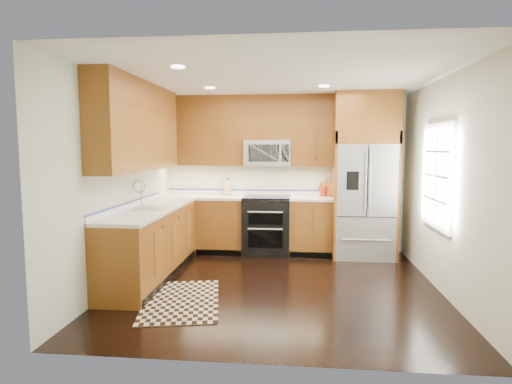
# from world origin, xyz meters

# --- Properties ---
(ground) EXTENTS (4.00, 4.00, 0.00)m
(ground) POSITION_xyz_m (0.00, 0.00, 0.00)
(ground) COLOR black
(ground) RESTS_ON ground
(wall_back) EXTENTS (4.00, 0.02, 2.60)m
(wall_back) POSITION_xyz_m (0.00, 2.00, 1.30)
(wall_back) COLOR silver
(wall_back) RESTS_ON ground
(wall_left) EXTENTS (0.02, 4.00, 2.60)m
(wall_left) POSITION_xyz_m (-2.00, 0.00, 1.30)
(wall_left) COLOR silver
(wall_left) RESTS_ON ground
(wall_right) EXTENTS (0.02, 4.00, 2.60)m
(wall_right) POSITION_xyz_m (2.00, 0.00, 1.30)
(wall_right) COLOR silver
(wall_right) RESTS_ON ground
(window) EXTENTS (0.04, 1.10, 1.30)m
(window) POSITION_xyz_m (1.98, 0.20, 1.40)
(window) COLOR white
(window) RESTS_ON ground
(base_cabinets) EXTENTS (2.85, 3.00, 0.90)m
(base_cabinets) POSITION_xyz_m (-1.23, 0.90, 0.45)
(base_cabinets) COLOR brown
(base_cabinets) RESTS_ON ground
(countertop) EXTENTS (2.86, 3.01, 0.04)m
(countertop) POSITION_xyz_m (-1.09, 1.01, 0.92)
(countertop) COLOR silver
(countertop) RESTS_ON base_cabinets
(upper_cabinets) EXTENTS (2.85, 3.00, 1.15)m
(upper_cabinets) POSITION_xyz_m (-1.15, 1.09, 2.02)
(upper_cabinets) COLOR brown
(upper_cabinets) RESTS_ON ground
(range) EXTENTS (0.76, 0.67, 0.95)m
(range) POSITION_xyz_m (-0.25, 1.67, 0.47)
(range) COLOR black
(range) RESTS_ON ground
(microwave) EXTENTS (0.76, 0.40, 0.42)m
(microwave) POSITION_xyz_m (-0.25, 1.80, 1.66)
(microwave) COLOR #B2B2B7
(microwave) RESTS_ON ground
(refrigerator) EXTENTS (0.98, 0.75, 2.60)m
(refrigerator) POSITION_xyz_m (1.30, 1.63, 1.30)
(refrigerator) COLOR #B2B2B7
(refrigerator) RESTS_ON ground
(sink_faucet) EXTENTS (0.54, 0.44, 0.37)m
(sink_faucet) POSITION_xyz_m (-1.73, 0.23, 0.99)
(sink_faucet) COLOR #B2B2B7
(sink_faucet) RESTS_ON countertop
(rug) EXTENTS (1.08, 1.52, 0.01)m
(rug) POSITION_xyz_m (-1.05, -0.65, 0.01)
(rug) COLOR black
(rug) RESTS_ON ground
(knife_block) EXTENTS (0.13, 0.16, 0.30)m
(knife_block) POSITION_xyz_m (-0.94, 1.90, 1.06)
(knife_block) COLOR tan
(knife_block) RESTS_ON countertop
(utensil_crock) EXTENTS (0.14, 0.14, 0.33)m
(utensil_crock) POSITION_xyz_m (0.69, 1.90, 1.05)
(utensil_crock) COLOR maroon
(utensil_crock) RESTS_ON countertop
(cutting_board) EXTENTS (0.34, 0.34, 0.02)m
(cutting_board) POSITION_xyz_m (0.74, 1.90, 0.95)
(cutting_board) COLOR brown
(cutting_board) RESTS_ON countertop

